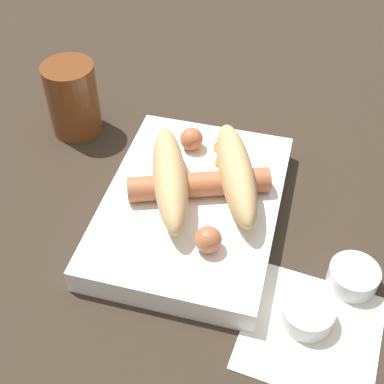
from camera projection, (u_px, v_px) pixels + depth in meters
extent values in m
plane|color=#33281E|center=(192.00, 216.00, 0.64)|extent=(3.00, 3.00, 0.00)
cube|color=white|center=(192.00, 207.00, 0.63)|extent=(0.27, 0.20, 0.03)
ellipsoid|color=tan|center=(236.00, 173.00, 0.61)|extent=(0.17, 0.09, 0.05)
ellipsoid|color=tan|center=(170.00, 178.00, 0.60)|extent=(0.17, 0.09, 0.05)
cylinder|color=#B26642|center=(199.00, 185.00, 0.61)|extent=(0.08, 0.16, 0.03)
sphere|color=#B26642|center=(191.00, 139.00, 0.67)|extent=(0.03, 0.03, 0.03)
sphere|color=#B26642|center=(208.00, 240.00, 0.55)|extent=(0.03, 0.03, 0.03)
cylinder|color=orange|center=(224.00, 147.00, 0.67)|extent=(0.04, 0.04, 0.00)
cylinder|color=orange|center=(235.00, 166.00, 0.65)|extent=(0.05, 0.05, 0.00)
cylinder|color=orange|center=(225.00, 162.00, 0.65)|extent=(0.03, 0.03, 0.00)
cube|color=white|center=(311.00, 332.00, 0.53)|extent=(0.15, 0.15, 0.00)
cylinder|color=silver|center=(307.00, 314.00, 0.53)|extent=(0.05, 0.05, 0.02)
cylinder|color=white|center=(306.00, 318.00, 0.53)|extent=(0.04, 0.04, 0.01)
cylinder|color=silver|center=(353.00, 277.00, 0.56)|extent=(0.05, 0.05, 0.02)
cylinder|color=maroon|center=(352.00, 281.00, 0.57)|extent=(0.04, 0.04, 0.01)
cylinder|color=brown|center=(73.00, 99.00, 0.72)|extent=(0.07, 0.07, 0.10)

